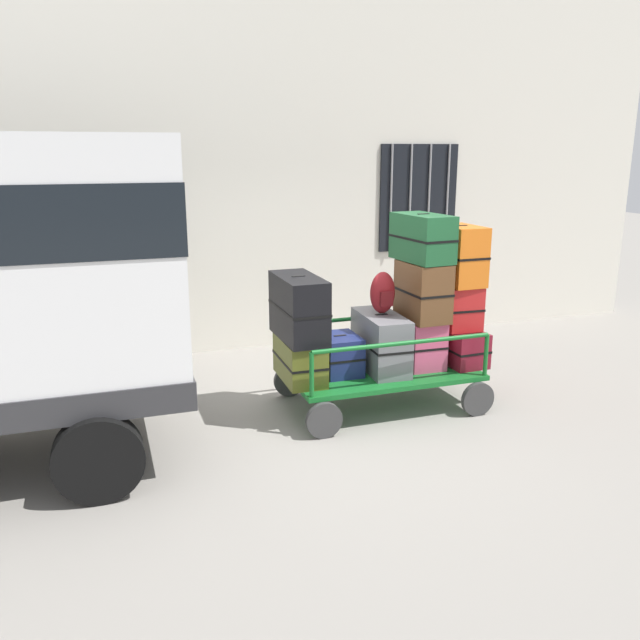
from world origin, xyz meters
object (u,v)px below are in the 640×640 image
at_px(luggage_cart, 380,375).
at_px(backpack, 383,293).
at_px(suitcase_right_bottom, 458,345).
at_px(suitcase_left_bottom, 300,359).
at_px(suitcase_midright_bottom, 421,343).
at_px(suitcase_center_bottom, 381,342).
at_px(suitcase_midright_top, 422,238).
at_px(suitcase_midleft_bottom, 340,354).
at_px(suitcase_left_middle, 299,308).
at_px(suitcase_right_top, 460,255).
at_px(suitcase_midright_middle, 423,291).
at_px(suitcase_right_middle, 457,306).

relative_size(luggage_cart, backpack, 4.63).
bearing_deg(suitcase_right_bottom, suitcase_left_bottom, 179.44).
bearing_deg(suitcase_midright_bottom, suitcase_left_bottom, 179.71).
distance_m(suitcase_center_bottom, suitcase_midright_bottom, 0.46).
bearing_deg(suitcase_midright_top, suitcase_midright_bottom, -90.00).
bearing_deg(backpack, suitcase_midright_top, -0.83).
bearing_deg(suitcase_midleft_bottom, suitcase_right_bottom, -2.86).
bearing_deg(suitcase_left_bottom, suitcase_left_middle, 90.00).
relative_size(suitcase_right_bottom, suitcase_right_top, 1.17).
height_order(suitcase_midright_top, backpack, suitcase_midright_top).
relative_size(suitcase_left_bottom, suitcase_midright_top, 1.00).
bearing_deg(suitcase_right_top, luggage_cart, -178.39).
height_order(suitcase_midleft_bottom, suitcase_right_top, suitcase_right_top).
bearing_deg(luggage_cart, suitcase_left_bottom, -179.11).
height_order(suitcase_midright_bottom, suitcase_midright_middle, suitcase_midright_middle).
bearing_deg(suitcase_midright_middle, suitcase_center_bottom, 174.70).
height_order(suitcase_midright_top, suitcase_right_bottom, suitcase_midright_top).
bearing_deg(luggage_cart, suitcase_center_bottom, 90.00).
height_order(luggage_cart, suitcase_left_bottom, suitcase_left_bottom).
distance_m(suitcase_left_bottom, suitcase_left_middle, 0.53).
distance_m(suitcase_center_bottom, suitcase_right_middle, 0.96).
xyz_separation_m(suitcase_midright_bottom, suitcase_right_top, (0.45, 0.05, 0.92)).
distance_m(suitcase_midleft_bottom, suitcase_midright_bottom, 0.91).
bearing_deg(suitcase_right_top, suitcase_midright_top, 179.08).
height_order(suitcase_midleft_bottom, suitcase_midright_middle, suitcase_midright_middle).
bearing_deg(suitcase_midright_bottom, suitcase_midright_middle, -90.00).
bearing_deg(suitcase_right_bottom, suitcase_midright_top, 171.89).
xyz_separation_m(suitcase_center_bottom, suitcase_right_top, (0.90, 0.01, 0.87)).
distance_m(suitcase_midleft_bottom, suitcase_center_bottom, 0.46).
bearing_deg(suitcase_right_middle, suitcase_right_bottom, -90.00).
height_order(luggage_cart, suitcase_left_middle, suitcase_left_middle).
bearing_deg(suitcase_center_bottom, suitcase_right_middle, 1.19).
distance_m(suitcase_midleft_bottom, suitcase_right_middle, 1.42).
xyz_separation_m(suitcase_midright_middle, suitcase_right_top, (0.45, 0.05, 0.35)).
bearing_deg(luggage_cart, suitcase_midleft_bottom, 175.46).
xyz_separation_m(suitcase_left_middle, backpack, (0.92, 0.03, 0.08)).
bearing_deg(suitcase_center_bottom, suitcase_midleft_bottom, 177.21).
height_order(suitcase_left_middle, suitcase_midright_middle, suitcase_midright_middle).
relative_size(suitcase_left_bottom, backpack, 1.76).
bearing_deg(suitcase_midright_bottom, suitcase_midright_top, 90.00).
bearing_deg(suitcase_left_middle, suitcase_midright_bottom, -1.19).
relative_size(suitcase_midleft_bottom, suitcase_midright_middle, 0.81).
xyz_separation_m(suitcase_midright_middle, backpack, (-0.43, 0.07, -0.00)).
relative_size(suitcase_right_top, backpack, 1.44).
bearing_deg(backpack, suitcase_midright_middle, -8.81).
height_order(suitcase_left_middle, suitcase_right_middle, suitcase_left_middle).
xyz_separation_m(luggage_cart, suitcase_midright_top, (0.45, 0.03, 1.45)).
bearing_deg(suitcase_midleft_bottom, suitcase_center_bottom, -2.79).
bearing_deg(suitcase_right_middle, suitcase_midright_top, -179.99).
xyz_separation_m(suitcase_center_bottom, suitcase_right_bottom, (0.90, -0.05, -0.11)).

